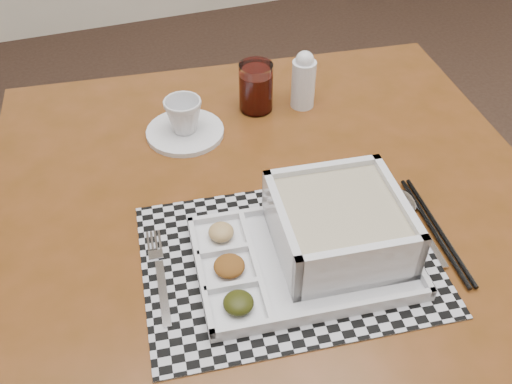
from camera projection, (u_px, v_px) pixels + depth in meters
dining_table at (273, 235)px, 1.01m from camera, size 1.06×1.06×0.71m
placemat at (289, 259)px, 0.87m from camera, size 0.48×0.37×0.00m
serving_tray at (328, 235)px, 0.85m from camera, size 0.34×0.26×0.09m
fork at (158, 274)px, 0.84m from camera, size 0.04×0.19×0.00m
spoon at (408, 205)px, 0.95m from camera, size 0.04×0.18×0.01m
chopsticks at (436, 230)px, 0.90m from camera, size 0.05×0.24×0.01m
saucer at (185, 132)px, 1.10m from camera, size 0.15×0.15×0.01m
cup at (183, 116)px, 1.07m from camera, size 0.09×0.09×0.07m
juice_glass at (256, 89)px, 1.14m from camera, size 0.07×0.07×0.10m
creamer_bottle at (303, 80)px, 1.14m from camera, size 0.05×0.05×0.12m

